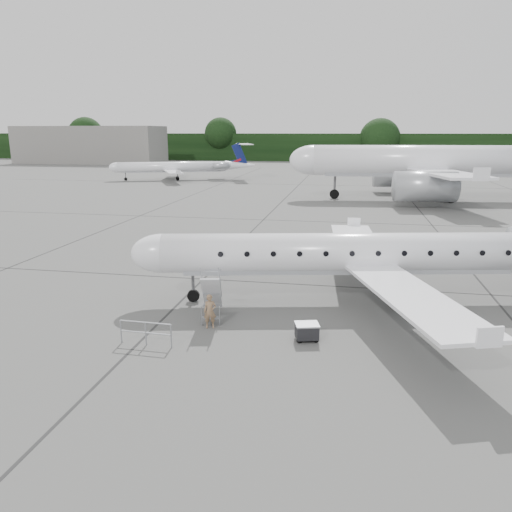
# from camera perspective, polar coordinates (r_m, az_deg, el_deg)

# --- Properties ---
(ground) EXTENTS (320.00, 320.00, 0.00)m
(ground) POSITION_cam_1_polar(r_m,az_deg,el_deg) (22.51, 6.18, -8.31)
(ground) COLOR #5D5D5A
(ground) RESTS_ON ground
(treeline) EXTENTS (260.00, 4.00, 8.00)m
(treeline) POSITION_cam_1_polar(r_m,az_deg,el_deg) (150.86, 10.34, 12.09)
(treeline) COLOR black
(treeline) RESTS_ON ground
(terminal_building) EXTENTS (40.00, 14.00, 10.00)m
(terminal_building) POSITION_cam_1_polar(r_m,az_deg,el_deg) (149.08, -18.39, 11.98)
(terminal_building) COLOR slate
(terminal_building) RESTS_ON ground
(main_regional_jet) EXTENTS (31.22, 25.21, 7.11)m
(main_regional_jet) POSITION_cam_1_polar(r_m,az_deg,el_deg) (25.81, 13.68, 2.53)
(main_regional_jet) COLOR white
(main_regional_jet) RESTS_ON ground
(airstair) EXTENTS (1.31, 2.48, 2.23)m
(airstair) POSITION_cam_1_polar(r_m,az_deg,el_deg) (23.50, -5.07, -4.41)
(airstair) COLOR white
(airstair) RESTS_ON ground
(passenger) EXTENTS (0.64, 0.51, 1.54)m
(passenger) POSITION_cam_1_polar(r_m,az_deg,el_deg) (22.37, -5.27, -6.32)
(passenger) COLOR #876749
(passenger) RESTS_ON ground
(safety_railing) EXTENTS (2.20, 0.15, 1.00)m
(safety_railing) POSITION_cam_1_polar(r_m,az_deg,el_deg) (21.09, -12.48, -8.68)
(safety_railing) COLOR #93969B
(safety_railing) RESTS_ON ground
(baggage_cart) EXTENTS (1.09, 0.96, 0.80)m
(baggage_cart) POSITION_cam_1_polar(r_m,az_deg,el_deg) (21.21, 5.83, -8.57)
(baggage_cart) COLOR black
(baggage_cart) RESTS_ON ground
(bg_narrowbody) EXTENTS (40.99, 31.53, 13.72)m
(bg_narrowbody) POSITION_cam_1_polar(r_m,az_deg,el_deg) (67.92, 19.55, 11.84)
(bg_narrowbody) COLOR white
(bg_narrowbody) RESTS_ON ground
(bg_regional_left) EXTENTS (29.39, 25.31, 6.49)m
(bg_regional_left) POSITION_cam_1_polar(r_m,az_deg,el_deg) (92.69, -9.58, 10.57)
(bg_regional_left) COLOR white
(bg_regional_left) RESTS_ON ground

